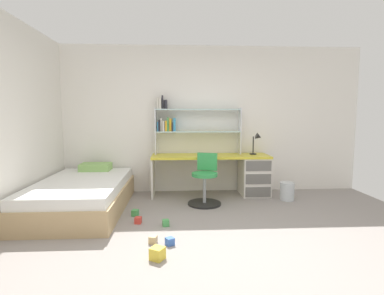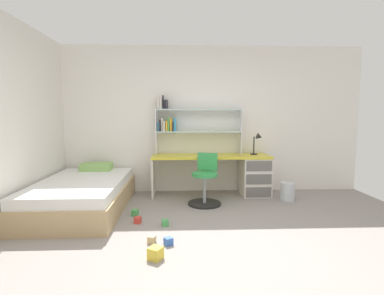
{
  "view_description": "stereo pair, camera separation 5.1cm",
  "coord_description": "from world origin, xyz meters",
  "px_view_note": "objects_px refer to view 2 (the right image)",
  "views": [
    {
      "loc": [
        -0.42,
        -2.87,
        1.39
      ],
      "look_at": [
        -0.19,
        1.47,
        0.91
      ],
      "focal_mm": 27.64,
      "sensor_mm": 36.0,
      "label": 1
    },
    {
      "loc": [
        -0.37,
        -2.87,
        1.39
      ],
      "look_at": [
        -0.19,
        1.47,
        0.91
      ],
      "focal_mm": 27.64,
      "sensor_mm": 36.0,
      "label": 2
    }
  ],
  "objects_px": {
    "toy_block_natural_2": "(152,239)",
    "toy_block_green_5": "(135,213)",
    "bookshelf_hutch": "(185,122)",
    "toy_block_green_3": "(165,223)",
    "desk": "(242,172)",
    "waste_bin": "(288,191)",
    "desk_lamp": "(258,140)",
    "toy_block_red_1": "(138,220)",
    "toy_block_yellow_0": "(156,253)",
    "bed_platform": "(83,195)",
    "swivel_chair": "(205,184)",
    "toy_block_blue_4": "(168,241)"
  },
  "relations": [
    {
      "from": "toy_block_yellow_0",
      "to": "toy_block_natural_2",
      "type": "distance_m",
      "value": 0.38
    },
    {
      "from": "bookshelf_hutch",
      "to": "toy_block_blue_4",
      "type": "distance_m",
      "value": 2.49
    },
    {
      "from": "toy_block_red_1",
      "to": "toy_block_natural_2",
      "type": "xyz_separation_m",
      "value": [
        0.24,
        -0.61,
        -0.0
      ]
    },
    {
      "from": "desk",
      "to": "bookshelf_hutch",
      "type": "bearing_deg",
      "value": 170.26
    },
    {
      "from": "toy_block_blue_4",
      "to": "toy_block_yellow_0",
      "type": "bearing_deg",
      "value": -109.82
    },
    {
      "from": "desk_lamp",
      "to": "toy_block_green_3",
      "type": "distance_m",
      "value": 2.3
    },
    {
      "from": "bed_platform",
      "to": "toy_block_red_1",
      "type": "relative_size",
      "value": 25.03
    },
    {
      "from": "swivel_chair",
      "to": "toy_block_green_5",
      "type": "height_order",
      "value": "swivel_chair"
    },
    {
      "from": "toy_block_red_1",
      "to": "toy_block_green_3",
      "type": "xyz_separation_m",
      "value": [
        0.36,
        -0.11,
        -0.0
      ]
    },
    {
      "from": "desk_lamp",
      "to": "bookshelf_hutch",
      "type": "bearing_deg",
      "value": 172.96
    },
    {
      "from": "desk",
      "to": "waste_bin",
      "type": "xyz_separation_m",
      "value": [
        0.69,
        -0.38,
        -0.26
      ]
    },
    {
      "from": "bookshelf_hutch",
      "to": "toy_block_green_3",
      "type": "bearing_deg",
      "value": -100.34
    },
    {
      "from": "desk_lamp",
      "to": "waste_bin",
      "type": "distance_m",
      "value": 0.99
    },
    {
      "from": "waste_bin",
      "to": "toy_block_green_3",
      "type": "bearing_deg",
      "value": -151.85
    },
    {
      "from": "desk",
      "to": "bed_platform",
      "type": "height_order",
      "value": "desk"
    },
    {
      "from": "bookshelf_hutch",
      "to": "toy_block_natural_2",
      "type": "bearing_deg",
      "value": -101.13
    },
    {
      "from": "toy_block_green_3",
      "to": "toy_block_red_1",
      "type": "bearing_deg",
      "value": 163.11
    },
    {
      "from": "swivel_chair",
      "to": "toy_block_natural_2",
      "type": "distance_m",
      "value": 1.59
    },
    {
      "from": "swivel_chair",
      "to": "toy_block_green_5",
      "type": "relative_size",
      "value": 9.49
    },
    {
      "from": "toy_block_yellow_0",
      "to": "toy_block_green_3",
      "type": "relative_size",
      "value": 1.5
    },
    {
      "from": "toy_block_natural_2",
      "to": "toy_block_green_3",
      "type": "bearing_deg",
      "value": 76.39
    },
    {
      "from": "bookshelf_hutch",
      "to": "toy_block_green_3",
      "type": "relative_size",
      "value": 18.83
    },
    {
      "from": "toy_block_red_1",
      "to": "toy_block_green_3",
      "type": "relative_size",
      "value": 1.02
    },
    {
      "from": "bookshelf_hutch",
      "to": "toy_block_green_5",
      "type": "bearing_deg",
      "value": -121.49
    },
    {
      "from": "bookshelf_hutch",
      "to": "bed_platform",
      "type": "distance_m",
      "value": 2.06
    },
    {
      "from": "swivel_chair",
      "to": "desk",
      "type": "bearing_deg",
      "value": 37.36
    },
    {
      "from": "desk",
      "to": "toy_block_blue_4",
      "type": "xyz_separation_m",
      "value": [
        -1.21,
        -1.98,
        -0.36
      ]
    },
    {
      "from": "toy_block_natural_2",
      "to": "toy_block_green_5",
      "type": "relative_size",
      "value": 0.97
    },
    {
      "from": "bookshelf_hutch",
      "to": "toy_block_green_3",
      "type": "xyz_separation_m",
      "value": [
        -0.29,
        -1.6,
        -1.24
      ]
    },
    {
      "from": "desk",
      "to": "toy_block_natural_2",
      "type": "height_order",
      "value": "desk"
    },
    {
      "from": "desk_lamp",
      "to": "toy_block_yellow_0",
      "type": "bearing_deg",
      "value": -124.69
    },
    {
      "from": "desk",
      "to": "toy_block_red_1",
      "type": "distance_m",
      "value": 2.13
    },
    {
      "from": "waste_bin",
      "to": "swivel_chair",
      "type": "bearing_deg",
      "value": -174.14
    },
    {
      "from": "toy_block_green_3",
      "to": "toy_block_yellow_0",
      "type": "bearing_deg",
      "value": -93.29
    },
    {
      "from": "toy_block_blue_4",
      "to": "desk",
      "type": "bearing_deg",
      "value": 58.7
    },
    {
      "from": "toy_block_green_5",
      "to": "toy_block_yellow_0",
      "type": "bearing_deg",
      "value": -73.07
    },
    {
      "from": "bed_platform",
      "to": "waste_bin",
      "type": "height_order",
      "value": "bed_platform"
    },
    {
      "from": "waste_bin",
      "to": "toy_block_green_3",
      "type": "distance_m",
      "value": 2.22
    },
    {
      "from": "toy_block_yellow_0",
      "to": "toy_block_red_1",
      "type": "xyz_separation_m",
      "value": [
        -0.31,
        0.98,
        -0.02
      ]
    },
    {
      "from": "bed_platform",
      "to": "toy_block_blue_4",
      "type": "xyz_separation_m",
      "value": [
        1.3,
        -1.25,
        -0.19
      ]
    },
    {
      "from": "toy_block_yellow_0",
      "to": "toy_block_natural_2",
      "type": "height_order",
      "value": "toy_block_yellow_0"
    },
    {
      "from": "desk_lamp",
      "to": "toy_block_green_3",
      "type": "relative_size",
      "value": 4.77
    },
    {
      "from": "bookshelf_hutch",
      "to": "toy_block_green_5",
      "type": "height_order",
      "value": "bookshelf_hutch"
    },
    {
      "from": "waste_bin",
      "to": "toy_block_blue_4",
      "type": "distance_m",
      "value": 2.48
    },
    {
      "from": "bookshelf_hutch",
      "to": "bed_platform",
      "type": "height_order",
      "value": "bookshelf_hutch"
    },
    {
      "from": "desk_lamp",
      "to": "toy_block_red_1",
      "type": "height_order",
      "value": "desk_lamp"
    },
    {
      "from": "bookshelf_hutch",
      "to": "toy_block_natural_2",
      "type": "relative_size",
      "value": 18.75
    },
    {
      "from": "desk",
      "to": "toy_block_green_5",
      "type": "distance_m",
      "value": 2.02
    },
    {
      "from": "toy_block_green_3",
      "to": "toy_block_blue_4",
      "type": "relative_size",
      "value": 1.0
    },
    {
      "from": "toy_block_green_5",
      "to": "toy_block_green_3",
      "type": "bearing_deg",
      "value": -42.82
    }
  ]
}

